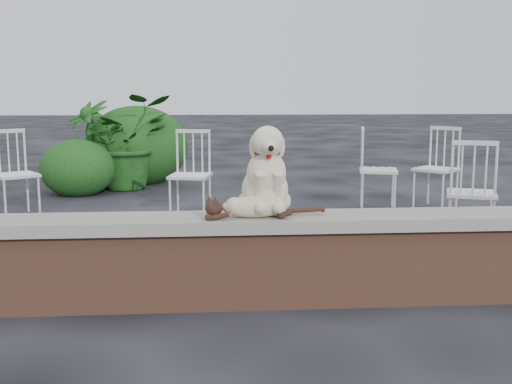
{
  "coord_description": "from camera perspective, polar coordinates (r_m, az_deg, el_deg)",
  "views": [
    {
      "loc": [
        -1.08,
        -3.91,
        1.38
      ],
      "look_at": [
        -0.77,
        0.2,
        0.7
      ],
      "focal_mm": 44.21,
      "sensor_mm": 36.0,
      "label": 1
    }
  ],
  "objects": [
    {
      "name": "ground",
      "position": [
        4.29,
        10.68,
        -9.58
      ],
      "size": [
        60.0,
        60.0,
        0.0
      ],
      "primitive_type": "plane",
      "color": "black",
      "rests_on": "ground"
    },
    {
      "name": "brick_wall",
      "position": [
        4.22,
        10.78,
        -6.36
      ],
      "size": [
        6.0,
        0.3,
        0.5
      ],
      "primitive_type": "cube",
      "color": "brown",
      "rests_on": "ground"
    },
    {
      "name": "capstone",
      "position": [
        4.15,
        10.9,
        -2.5
      ],
      "size": [
        6.2,
        0.4,
        0.08
      ],
      "primitive_type": "cube",
      "color": "slate",
      "rests_on": "brick_wall"
    },
    {
      "name": "dog",
      "position": [
        4.06,
        0.82,
        2.15
      ],
      "size": [
        0.4,
        0.52,
        0.58
      ],
      "primitive_type": null,
      "rotation": [
        0.0,
        0.0,
        0.04
      ],
      "color": "beige",
      "rests_on": "capstone"
    },
    {
      "name": "cat",
      "position": [
        3.94,
        -0.15,
        -1.22
      ],
      "size": [
        0.92,
        0.26,
        0.15
      ],
      "primitive_type": null,
      "rotation": [
        0.0,
        0.0,
        0.04
      ],
      "color": "tan",
      "rests_on": "capstone"
    },
    {
      "name": "chair_e",
      "position": [
        7.36,
        11.02,
        2.07
      ],
      "size": [
        0.67,
        0.67,
        0.94
      ],
      "primitive_type": null,
      "rotation": [
        0.0,
        0.0,
        1.35
      ],
      "color": "white",
      "rests_on": "ground"
    },
    {
      "name": "chair_d",
      "position": [
        7.61,
        16.0,
        2.12
      ],
      "size": [
        0.79,
        0.79,
        0.94
      ],
      "primitive_type": null,
      "rotation": [
        0.0,
        0.0,
        -0.82
      ],
      "color": "white",
      "rests_on": "ground"
    },
    {
      "name": "chair_b",
      "position": [
        6.8,
        -5.99,
        1.61
      ],
      "size": [
        0.65,
        0.65,
        0.94
      ],
      "primitive_type": null,
      "rotation": [
        0.0,
        0.0,
        -0.18
      ],
      "color": "white",
      "rests_on": "ground"
    },
    {
      "name": "chair_c",
      "position": [
        5.95,
        18.92,
        0.05
      ],
      "size": [
        0.72,
        0.72,
        0.94
      ],
      "primitive_type": null,
      "rotation": [
        0.0,
        0.0,
        2.77
      ],
      "color": "white",
      "rests_on": "ground"
    },
    {
      "name": "chair_a",
      "position": [
        7.31,
        -20.94,
        1.58
      ],
      "size": [
        0.78,
        0.78,
        0.94
      ],
      "primitive_type": null,
      "rotation": [
        0.0,
        0.0,
        0.6
      ],
      "color": "white",
      "rests_on": "ground"
    },
    {
      "name": "potted_plant_a",
      "position": [
        8.92,
        -11.54,
        4.48
      ],
      "size": [
        1.51,
        1.45,
        1.31
      ],
      "primitive_type": "imported",
      "rotation": [
        0.0,
        0.0,
        0.48
      ],
      "color": "#123C11",
      "rests_on": "ground"
    },
    {
      "name": "potted_plant_b",
      "position": [
        9.13,
        -14.9,
        4.2
      ],
      "size": [
        0.96,
        0.96,
        1.22
      ],
      "primitive_type": "imported",
      "rotation": [
        0.0,
        0.0,
        -0.86
      ],
      "color": "#123C11",
      "rests_on": "ground"
    },
    {
      "name": "shrubbery",
      "position": [
        9.37,
        -11.66,
        3.58
      ],
      "size": [
        1.9,
        2.24,
        1.2
      ],
      "color": "#123C11",
      "rests_on": "ground"
    }
  ]
}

